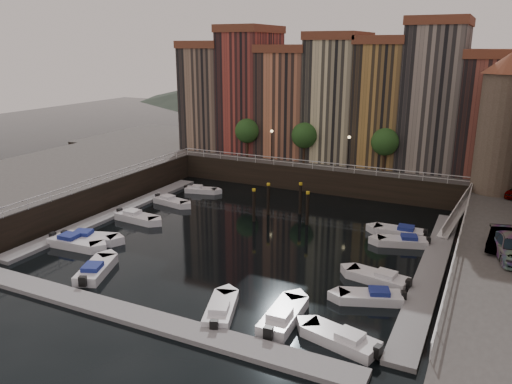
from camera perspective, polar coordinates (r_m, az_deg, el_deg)
The scene contains 29 objects.
ground at distance 47.65m, azimuth -0.15°, elevation -4.96°, with size 200.00×200.00×0.00m, color black.
quay_far at distance 70.50m, azimuth 9.18°, elevation 3.17°, with size 80.00×20.00×3.00m, color black.
quay_left at distance 62.78m, azimuth -24.66°, elevation 0.23°, with size 20.00×36.00×3.00m, color black.
dock_left at distance 55.50m, azimuth -15.84°, elevation -2.29°, with size 2.00×28.00×0.35m, color gray.
dock_right at distance 42.62m, azimuth 19.41°, elevation -8.36°, with size 2.00×28.00×0.35m, color gray.
dock_near at distance 34.61m, azimuth -12.99°, elevation -13.81°, with size 30.00×2.00×0.35m, color gray.
mountains at distance 151.22m, azimuth 19.52°, elevation 11.88°, with size 145.00×100.00×18.00m.
far_terrace at distance 65.72m, azimuth 11.71°, elevation 10.46°, with size 48.70×10.30×17.50m.
corner_tower at distance 54.84m, azimuth 26.40°, elevation 7.20°, with size 5.20×5.20×13.80m.
promenade_trees at distance 62.63m, azimuth 6.11°, elevation 6.39°, with size 21.20×3.20×5.20m.
street_lamps at distance 61.71m, azimuth 6.06°, elevation 5.59°, with size 10.36×0.36×4.18m.
railings at distance 50.67m, azimuth 2.27°, elevation 0.85°, with size 36.08×34.04×0.52m.
gangway at distance 52.26m, azimuth 22.07°, elevation -2.03°, with size 2.78×8.32×3.73m.
mooring_pilings at distance 51.72m, azimuth 3.03°, elevation -1.31°, with size 5.62×4.59×3.78m.
boat_left_0 at distance 47.72m, azimuth -20.05°, elevation -5.45°, with size 5.32×2.21×1.21m.
boat_left_1 at distance 48.36m, azimuth -18.56°, elevation -5.02°, with size 5.27×3.21×1.18m.
boat_left_2 at distance 52.79m, azimuth -13.51°, elevation -2.82°, with size 5.10×2.20×1.15m.
boat_left_3 at distance 57.47m, azimuth -9.72°, elevation -1.06°, with size 4.67×2.34×1.05m.
boat_left_4 at distance 61.62m, azimuth -6.38°, elevation 0.23°, with size 4.20×2.35×0.94m.
boat_right_0 at distance 31.63m, azimuth 9.83°, elevation -16.28°, with size 5.11×2.93×1.14m.
boat_right_1 at distance 36.74m, azimuth 13.12°, elevation -11.60°, with size 4.71×3.11×1.06m.
boat_right_2 at distance 39.55m, azimuth 13.91°, elevation -9.53°, with size 4.97×2.55×1.11m.
boat_right_3 at distance 47.14m, azimuth 16.50°, elevation -5.45°, with size 4.72×2.88×1.06m.
boat_right_4 at distance 49.39m, azimuth 16.16°, elevation -4.39°, with size 4.87×1.87×1.11m.
boat_near_0 at distance 41.64m, azimuth -17.86°, elevation -8.47°, with size 3.45×5.18×1.17m.
boat_near_2 at distance 34.30m, azimuth -4.06°, elevation -13.30°, with size 3.12×4.89×1.10m.
boat_near_3 at distance 33.47m, azimuth 3.06°, elevation -14.03°, with size 2.10×5.29×1.21m.
car_b at distance 40.70m, azimuth 26.12°, elevation -4.94°, with size 1.49×4.26×1.40m, color gray.
car_c at distance 39.17m, azimuth 27.19°, elevation -5.76°, with size 2.19×5.40×1.57m, color gray.
Camera 1 is at (19.50, -39.88, 17.32)m, focal length 35.00 mm.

